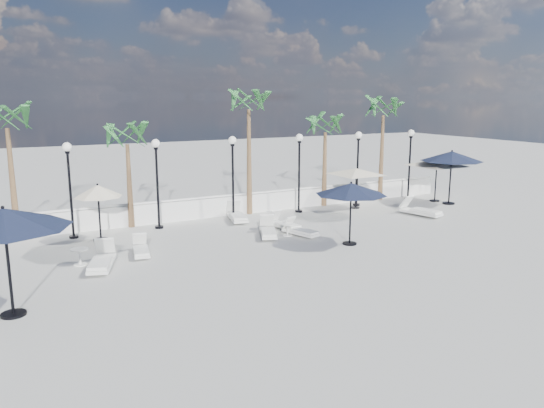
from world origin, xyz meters
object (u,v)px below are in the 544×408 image
lounger_2 (141,249)px  lounger_3 (268,231)px  lounger_0 (102,261)px  parasol_cream_small (98,192)px  lounger_5 (284,224)px  parasol_navy_mid (351,189)px  lounger_4 (237,215)px  lounger_7 (420,210)px  parasol_navy_right (452,157)px  lounger_6 (300,231)px  parasol_cream_sq_b (437,160)px  parasol_cream_sq_a (356,169)px  parasol_navy_left (4,219)px

lounger_2 → lounger_3: size_ratio=0.87×
lounger_0 → parasol_cream_small: parasol_cream_small is taller
lounger_5 → parasol_cream_small: 7.72m
lounger_3 → parasol_navy_mid: (2.24, -2.49, 1.91)m
lounger_4 → parasol_cream_small: bearing=-162.0°
lounger_2 → lounger_7: size_ratio=0.79×
parasol_navy_right → parasol_cream_small: size_ratio=1.40×
parasol_cream_small → lounger_2: bearing=-71.5°
lounger_2 → parasol_navy_mid: (7.46, -2.33, 1.94)m
lounger_6 → parasol_cream_sq_b: 10.81m
lounger_2 → lounger_4: bearing=42.6°
lounger_4 → lounger_7: bearing=-8.1°
lounger_4 → parasol_cream_sq_b: parasol_cream_sq_b is taller
lounger_5 → lounger_2: bearing=179.6°
lounger_6 → parasol_cream_sq_a: bearing=16.4°
parasol_cream_sq_a → lounger_5: bearing=-158.1°
lounger_2 → parasol_cream_sq_b: bearing=18.9°
parasol_navy_right → parasol_cream_sq_a: bearing=163.9°
lounger_7 → parasol_cream_sq_a: bearing=105.6°
parasol_cream_sq_a → lounger_2: bearing=-165.3°
lounger_5 → parasol_cream_sq_a: parasol_cream_sq_a is taller
parasol_cream_sq_b → lounger_5: bearing=-171.1°
lounger_0 → parasol_navy_mid: bearing=10.4°
lounger_3 → lounger_5: 1.41m
parasol_navy_mid → parasol_navy_right: parasol_navy_right is taller
lounger_3 → lounger_5: bearing=56.3°
lounger_2 → lounger_5: 6.47m
lounger_5 → parasol_cream_sq_b: parasol_cream_sq_b is taller
lounger_7 → lounger_4: bearing=144.4°
lounger_7 → parasol_navy_left: bearing=177.9°
lounger_7 → parasol_cream_small: bearing=155.2°
lounger_4 → lounger_7: 8.77m
lounger_6 → parasol_navy_left: parasol_navy_left is taller
lounger_5 → parasol_cream_sq_b: 10.58m
lounger_4 → parasol_navy_left: 12.10m
lounger_5 → lounger_6: 1.27m
parasol_navy_left → parasol_cream_small: bearing=62.7°
lounger_6 → parasol_navy_left: (-10.72, -3.48, 2.36)m
lounger_2 → parasol_cream_small: parasol_cream_small is taller
parasol_cream_sq_b → parasol_cream_small: (-17.56, 0.19, -0.33)m
parasol_navy_right → lounger_4: bearing=171.8°
parasol_navy_mid → parasol_cream_sq_a: (4.27, 5.41, -0.12)m
lounger_6 → parasol_cream_small: (-7.35, 3.06, 1.74)m
lounger_0 → parasol_navy_right: size_ratio=0.67×
lounger_2 → parasol_cream_sq_a: size_ratio=0.38×
lounger_0 → lounger_4: 7.96m
lounger_3 → lounger_6: lounger_3 is taller
lounger_0 → lounger_4: bearing=51.3°
lounger_6 → parasol_navy_left: 11.51m
parasol_navy_right → lounger_6: bearing=-169.2°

